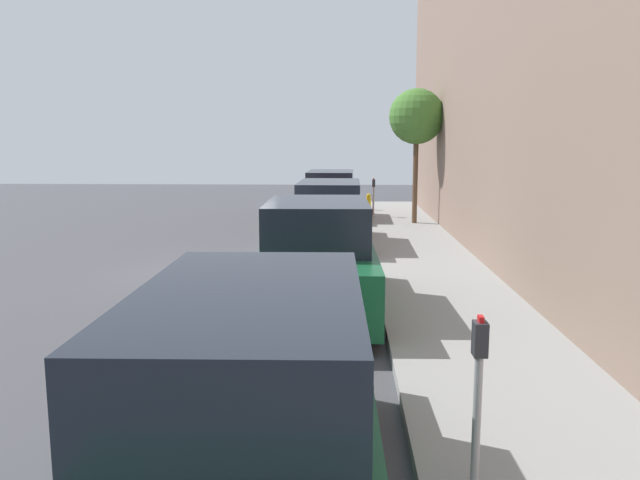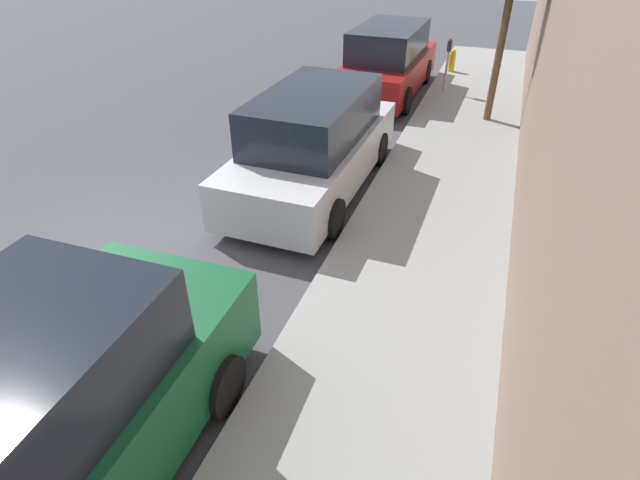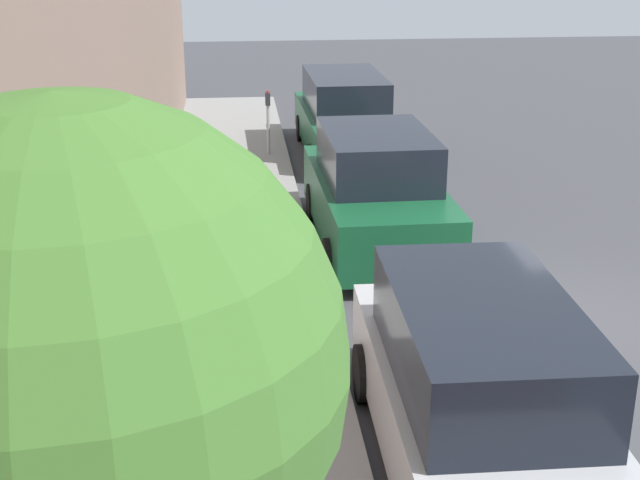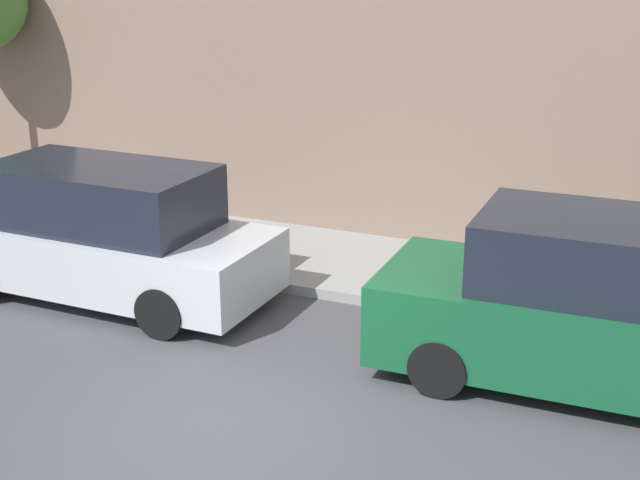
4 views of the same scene
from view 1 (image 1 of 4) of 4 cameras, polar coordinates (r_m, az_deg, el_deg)
The scene contains 10 objects.
ground_plane at distance 14.59m, azimuth -9.05°, elevation -2.96°, with size 60.00×60.00×0.00m, color #424247.
sidewalk at distance 14.43m, azimuth 10.06°, elevation -2.82°, with size 2.62×32.00×0.15m.
parked_minivan_nearest at distance 5.03m, azimuth -6.28°, elevation -15.30°, with size 2.02×4.93×1.90m.
parked_suv_second at distance 10.89m, azimuth -0.22°, elevation -1.91°, with size 2.08×4.84×1.98m.
parked_minivan_third at distance 17.48m, azimuth 0.87°, elevation 2.18°, with size 2.02×4.93×1.90m.
parked_minivan_fourth at distance 23.77m, azimuth 0.98°, elevation 3.97°, with size 2.02×4.94×1.90m.
parking_meter_near at distance 5.34m, azimuth 14.26°, elevation -12.59°, with size 0.11×0.15×1.46m.
parking_meter_far at distance 24.09m, azimuth 4.92°, elevation 4.31°, with size 0.11×0.15×1.46m.
street_tree at distance 22.20m, azimuth 8.83°, elevation 11.03°, with size 1.91×1.91×4.66m.
fire_hydrant at distance 26.40m, azimuth 4.47°, elevation 3.52°, with size 0.20×0.20×0.69m.
Camera 1 is at (2.86, -13.99, 2.98)m, focal length 35.00 mm.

